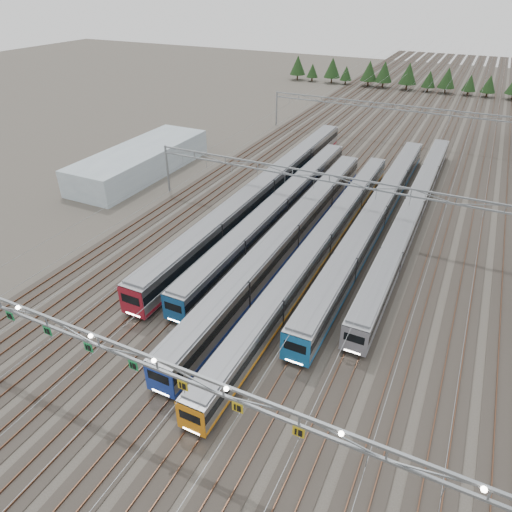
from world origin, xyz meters
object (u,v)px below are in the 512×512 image
at_px(train_e, 375,215).
at_px(train_d, 321,243).
at_px(gantry_near, 156,367).
at_px(gantry_far, 395,111).
at_px(train_b, 279,208).
at_px(west_shed, 141,161).
at_px(gantry_mid, 329,184).
at_px(train_f, 413,210).
at_px(train_c, 288,235).
at_px(train_a, 265,190).

bearing_deg(train_e, train_d, -112.93).
xyz_separation_m(gantry_near, gantry_far, (0.05, 85.12, -0.70)).
bearing_deg(train_b, gantry_near, -80.02).
bearing_deg(train_b, train_e, 15.65).
xyz_separation_m(train_d, west_shed, (-39.75, 13.61, 0.37)).
distance_m(gantry_mid, west_shed, 38.01).
distance_m(train_f, gantry_mid, 13.61).
height_order(gantry_near, west_shed, gantry_near).
xyz_separation_m(train_d, gantry_mid, (-2.25, 8.89, 4.41)).
bearing_deg(train_d, train_f, 59.37).
bearing_deg(train_e, gantry_near, -99.22).
relative_size(gantry_mid, gantry_far, 1.00).
xyz_separation_m(train_c, train_f, (13.50, 15.46, -0.17)).
relative_size(train_e, gantry_mid, 1.10).
relative_size(train_c, train_f, 0.90).
bearing_deg(west_shed, train_f, 1.87).
xyz_separation_m(train_b, gantry_near, (6.70, -38.08, 4.98)).
bearing_deg(train_c, train_d, 3.30).
xyz_separation_m(train_b, west_shed, (-30.75, 6.75, 0.24)).
bearing_deg(train_c, train_e, 50.44).
distance_m(train_c, gantry_far, 54.36).
bearing_deg(train_f, gantry_near, -103.68).
height_order(train_d, west_shed, west_shed).
bearing_deg(gantry_mid, west_shed, 172.83).
height_order(train_c, train_f, train_c).
height_order(gantry_mid, gantry_far, same).
xyz_separation_m(train_a, west_shed, (-26.25, 1.89, 0.02)).
distance_m(train_a, gantry_mid, 12.29).
height_order(train_a, train_c, train_a).
height_order(train_f, gantry_near, gantry_near).
height_order(gantry_near, gantry_mid, gantry_near).
xyz_separation_m(train_d, gantry_far, (-2.25, 53.89, 4.41)).
bearing_deg(train_c, train_a, 126.91).
bearing_deg(west_shed, train_d, -18.90).
bearing_deg(gantry_near, train_d, 85.79).
distance_m(train_c, train_d, 4.51).
relative_size(train_f, gantry_far, 1.13).
bearing_deg(train_d, train_b, 142.71).
bearing_deg(train_a, west_shed, 175.89).
height_order(train_b, west_shed, west_shed).
xyz_separation_m(train_e, gantry_mid, (-6.75, -1.74, 4.19)).
distance_m(train_e, gantry_far, 43.98).
height_order(train_f, gantry_far, gantry_far).
xyz_separation_m(train_c, gantry_far, (2.25, 54.15, 4.19)).
relative_size(train_b, gantry_mid, 0.96).
xyz_separation_m(train_d, train_f, (9.00, 15.20, 0.05)).
relative_size(train_c, gantry_near, 1.01).
height_order(train_c, gantry_mid, gantry_mid).
bearing_deg(train_b, train_f, 24.87).
xyz_separation_m(train_a, train_b, (4.50, -4.87, -0.22)).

